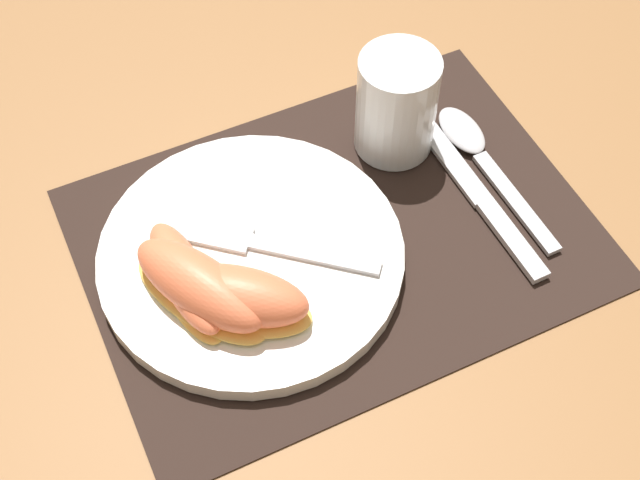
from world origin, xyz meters
TOP-DOWN VIEW (x-y plane):
  - ground_plane at (0.00, 0.00)m, footprint 3.00×3.00m
  - placemat at (0.00, 0.00)m, footprint 0.43×0.31m
  - plate at (-0.08, 0.01)m, footprint 0.26×0.26m
  - juice_glass at (0.09, 0.07)m, footprint 0.07×0.07m
  - knife at (0.13, -0.01)m, footprint 0.02×0.22m
  - spoon at (0.16, 0.03)m, footprint 0.03×0.18m
  - fork at (-0.07, 0.01)m, footprint 0.15×0.13m
  - citrus_wedge_0 at (-0.14, -0.01)m, footprint 0.05×0.12m
  - citrus_wedge_1 at (-0.13, -0.02)m, footprint 0.11×0.14m
  - citrus_wedge_2 at (-0.11, -0.04)m, footprint 0.13×0.11m

SIDE VIEW (x-z plane):
  - ground_plane at x=0.00m, z-range 0.00..0.00m
  - placemat at x=0.00m, z-range 0.00..0.00m
  - knife at x=0.13m, z-range 0.00..0.01m
  - spoon at x=0.16m, z-range 0.00..0.01m
  - plate at x=-0.08m, z-range 0.00..0.02m
  - fork at x=-0.07m, z-range 0.02..0.02m
  - citrus_wedge_0 at x=-0.14m, z-range 0.02..0.05m
  - citrus_wedge_2 at x=-0.11m, z-range 0.02..0.06m
  - citrus_wedge_1 at x=-0.13m, z-range 0.02..0.06m
  - juice_glass at x=0.09m, z-range 0.00..0.10m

